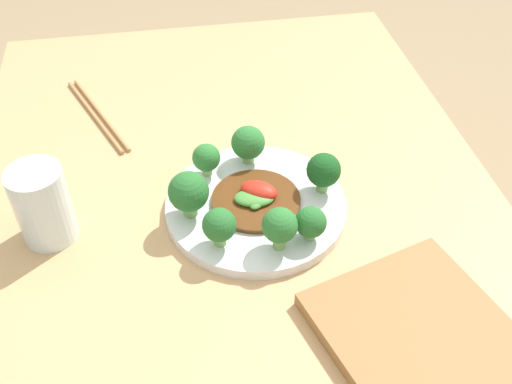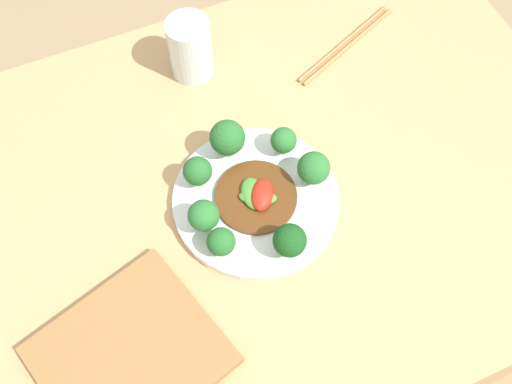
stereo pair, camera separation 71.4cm
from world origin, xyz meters
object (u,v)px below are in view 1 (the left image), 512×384
object	(u,v)px
broccoli_northeast	(311,223)
broccoli_east	(280,226)
broccoli_west	(248,143)
stirfry_center	(257,198)
broccoli_south	(189,192)
broccoli_southeast	(219,226)
chopsticks	(97,115)
plate	(256,206)
broccoli_southwest	(206,158)
cutting_board	(422,338)
drinking_glass	(43,205)
broccoli_north	(324,171)

from	to	relation	value
broccoli_northeast	broccoli_east	distance (m)	0.05
broccoli_west	stirfry_center	distance (m)	0.10
broccoli_south	broccoli_southeast	distance (m)	0.07
chopsticks	plate	bearing A→B (deg)	39.68
broccoli_south	stirfry_center	bearing A→B (deg)	95.40
broccoli_southwest	broccoli_southeast	bearing A→B (deg)	0.28
broccoli_east	cutting_board	bearing A→B (deg)	39.85
broccoli_east	chopsticks	bearing A→B (deg)	-146.21
broccoli_northeast	cutting_board	world-z (taller)	broccoli_northeast
broccoli_south	cutting_board	size ratio (longest dim) A/B	0.25
broccoli_south	stirfry_center	world-z (taller)	broccoli_south
broccoli_south	broccoli_southeast	world-z (taller)	broccoli_south
broccoli_south	broccoli_east	size ratio (longest dim) A/B	1.11
broccoli_west	chopsticks	xyz separation A→B (m)	(-0.19, -0.24, -0.05)
drinking_glass	cutting_board	xyz separation A→B (m)	(0.26, 0.44, -0.05)
plate	stirfry_center	distance (m)	0.02
broccoli_north	broccoli_southwest	xyz separation A→B (m)	(-0.06, -0.16, -0.01)
plate	broccoli_southeast	xyz separation A→B (m)	(0.07, -0.06, 0.04)
plate	broccoli_west	distance (m)	0.10
drinking_glass	broccoli_northeast	bearing A→B (deg)	76.60
broccoli_south	drinking_glass	world-z (taller)	drinking_glass
broccoli_south	broccoli_north	xyz separation A→B (m)	(-0.02, 0.20, -0.00)
broccoli_south	cutting_board	world-z (taller)	broccoli_south
plate	broccoli_south	world-z (taller)	broccoli_south
broccoli_east	stirfry_center	bearing A→B (deg)	-171.19
broccoli_east	broccoli_north	xyz separation A→B (m)	(-0.10, 0.09, -0.00)
cutting_board	plate	bearing A→B (deg)	-149.05
broccoli_south	chopsticks	xyz separation A→B (m)	(-0.29, -0.14, -0.05)
broccoli_south	broccoli_west	xyz separation A→B (m)	(-0.10, 0.10, -0.01)
broccoli_south	drinking_glass	xyz separation A→B (m)	(-0.01, -0.20, -0.00)
plate	cutting_board	world-z (taller)	cutting_board
broccoli_west	cutting_board	world-z (taller)	broccoli_west
chopsticks	cutting_board	bearing A→B (deg)	35.76
broccoli_south	chopsticks	bearing A→B (deg)	-154.50
broccoli_southwest	stirfry_center	distance (m)	0.10
broccoli_northeast	broccoli_southeast	size ratio (longest dim) A/B	0.87
plate	broccoli_northeast	distance (m)	0.11
broccoli_east	broccoli_southeast	world-z (taller)	broccoli_east
chopsticks	broccoli_west	bearing A→B (deg)	51.92
broccoli_southeast	broccoli_north	bearing A→B (deg)	116.56
broccoli_east	broccoli_north	world-z (taller)	broccoli_east
cutting_board	broccoli_south	bearing A→B (deg)	-134.90
broccoli_south	broccoli_southwest	distance (m)	0.09
broccoli_north	broccoli_southeast	world-z (taller)	broccoli_north
broccoli_northeast	broccoli_west	distance (m)	0.18
broccoli_south	broccoli_west	bearing A→B (deg)	135.82
plate	broccoli_east	world-z (taller)	broccoli_east
broccoli_west	broccoli_northeast	bearing A→B (deg)	17.44
broccoli_southwest	stirfry_center	xyz separation A→B (m)	(0.07, 0.06, -0.02)
chopsticks	broccoli_southeast	bearing A→B (deg)	25.98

